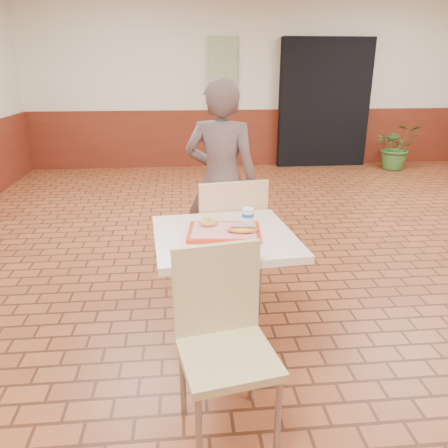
{
  "coord_description": "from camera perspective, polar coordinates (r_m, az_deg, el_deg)",
  "views": [
    {
      "loc": [
        -1.34,
        -2.92,
        1.72
      ],
      "look_at": [
        -1.11,
        -0.62,
        0.88
      ],
      "focal_mm": 35.0,
      "sensor_mm": 36.0,
      "label": 1
    }
  ],
  "objects": [
    {
      "name": "chair_main_back",
      "position": [
        3.1,
        0.6,
        -1.98
      ],
      "size": [
        0.54,
        0.54,
        1.01
      ],
      "rotation": [
        0.0,
        0.0,
        3.3
      ],
      "color": "#E7BC8A",
      "rests_on": "ground"
    },
    {
      "name": "main_table",
      "position": [
        2.58,
        0.0,
        -6.87
      ],
      "size": [
        0.78,
        0.78,
        0.82
      ],
      "rotation": [
        0.0,
        0.0,
        0.09
      ],
      "color": "beige",
      "rests_on": "ground"
    },
    {
      "name": "chair_main_front",
      "position": [
        2.14,
        -0.11,
        -14.07
      ],
      "size": [
        0.5,
        0.5,
        0.93
      ],
      "rotation": [
        0.0,
        0.0,
        0.18
      ],
      "color": "tan",
      "rests_on": "ground"
    },
    {
      "name": "potted_plant",
      "position": [
        8.33,
        21.65,
        9.37
      ],
      "size": [
        0.86,
        0.79,
        0.8
      ],
      "primitive_type": "imported",
      "rotation": [
        0.0,
        0.0,
        -0.27
      ],
      "color": "#386A2A",
      "rests_on": "ground"
    },
    {
      "name": "customer",
      "position": [
        3.6,
        -0.33,
        5.52
      ],
      "size": [
        0.69,
        0.55,
        1.65
      ],
      "primitive_type": "imported",
      "rotation": [
        0.0,
        0.0,
        2.85
      ],
      "color": "brown",
      "rests_on": "ground"
    },
    {
      "name": "promo_poster",
      "position": [
        7.89,
        -0.16,
        19.0
      ],
      "size": [
        0.5,
        0.03,
        1.2
      ],
      "primitive_type": "cube",
      "color": "gray",
      "rests_on": "wainscot_band"
    },
    {
      "name": "long_john_donut",
      "position": [
        2.42,
        2.37,
        -0.61
      ],
      "size": [
        0.17,
        0.1,
        0.05
      ],
      "rotation": [
        0.0,
        0.0,
        -0.12
      ],
      "color": "gold",
      "rests_on": "serving_tray"
    },
    {
      "name": "wainscot_band",
      "position": [
        3.43,
        17.83,
        -1.91
      ],
      "size": [
        8.0,
        10.0,
        1.0
      ],
      "color": "#5C2011",
      "rests_on": "ground"
    },
    {
      "name": "serving_tray",
      "position": [
        2.47,
        0.0,
        -1.04
      ],
      "size": [
        0.4,
        0.31,
        0.03
      ],
      "rotation": [
        0.0,
        0.0,
        -0.11
      ],
      "color": "red",
      "rests_on": "main_table"
    },
    {
      "name": "room_shell",
      "position": [
        3.22,
        19.74,
        14.88
      ],
      "size": [
        8.01,
        10.01,
        3.01
      ],
      "color": "brown",
      "rests_on": "ground"
    },
    {
      "name": "ring_donut",
      "position": [
        2.54,
        -2.07,
        0.27
      ],
      "size": [
        0.12,
        0.12,
        0.03
      ],
      "primitive_type": "torus",
      "rotation": [
        0.0,
        0.0,
        -0.17
      ],
      "color": "#B99943",
      "rests_on": "serving_tray"
    },
    {
      "name": "corridor_doorway",
      "position": [
        8.22,
        12.93,
        15.06
      ],
      "size": [
        1.6,
        0.22,
        2.2
      ],
      "primitive_type": "cube",
      "color": "black",
      "rests_on": "ground"
    },
    {
      "name": "paper_cup",
      "position": [
        2.57,
        3.15,
        1.13
      ],
      "size": [
        0.07,
        0.07,
        0.09
      ],
      "rotation": [
        0.0,
        0.0,
        -0.03
      ],
      "color": "white",
      "rests_on": "serving_tray"
    }
  ]
}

